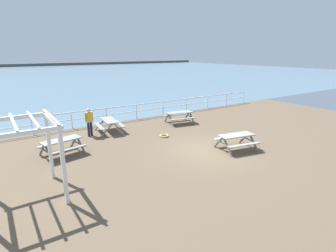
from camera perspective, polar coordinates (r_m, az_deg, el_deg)
ground_plane at (r=13.40m, az=8.55°, el=-5.65°), size 30.00×24.00×0.20m
sea_band at (r=62.69m, az=-26.11°, el=9.83°), size 142.00×90.00×0.01m
distant_shoreline at (r=105.38m, az=-29.53°, el=11.18°), size 142.00×6.00×1.80m
seaward_railing at (r=19.35m, az=-6.84°, el=3.74°), size 23.07×0.07×1.08m
picnic_table_near_left at (r=16.45m, az=-12.56°, el=0.69°), size 1.71×1.95×0.80m
picnic_table_near_right at (r=13.63m, az=14.58°, el=-2.58°), size 2.05×1.83×0.80m
picnic_table_mid_centre at (r=13.45m, az=-22.00°, el=-3.49°), size 2.08×1.86×0.80m
picnic_table_far_left at (r=18.12m, az=2.47°, el=2.44°), size 2.05×1.82×0.80m
visitor at (r=15.82m, az=-16.64°, el=1.17°), size 0.51×0.31×1.66m
lattice_pergola at (r=9.63m, az=-29.92°, el=-3.05°), size 2.46×2.58×2.70m
rope_coil at (r=15.30m, az=-0.82°, el=-2.12°), size 0.55×0.55×0.11m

